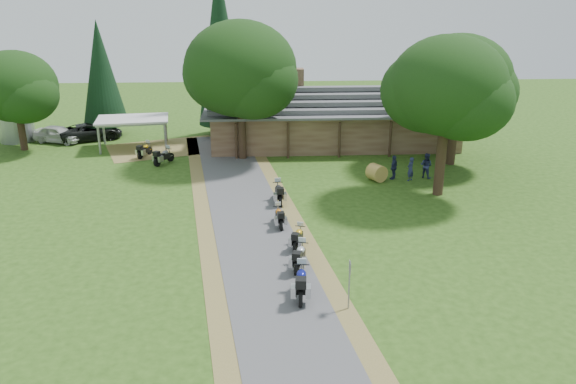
{
  "coord_description": "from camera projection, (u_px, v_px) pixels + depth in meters",
  "views": [
    {
      "loc": [
        -0.39,
        -22.61,
        12.18
      ],
      "look_at": [
        1.29,
        7.09,
        1.6
      ],
      "focal_mm": 35.0,
      "sensor_mm": 36.0,
      "label": 1
    }
  ],
  "objects": [
    {
      "name": "silo",
      "position": [
        13.0,
        107.0,
        47.9
      ],
      "size": [
        3.06,
        3.06,
        5.91
      ],
      "primitive_type": "cylinder",
      "rotation": [
        0.0,
        0.0,
        -0.05
      ],
      "color": "gray",
      "rests_on": "ground"
    },
    {
      "name": "motorcycle_row_a",
      "position": [
        301.0,
        281.0,
        23.64
      ],
      "size": [
        0.9,
        2.18,
        1.45
      ],
      "primitive_type": null,
      "rotation": [
        0.0,
        0.0,
        1.47
      ],
      "color": "navy",
      "rests_on": "ground"
    },
    {
      "name": "motorcycle_row_b",
      "position": [
        300.0,
        255.0,
        26.14
      ],
      "size": [
        1.09,
        1.98,
        1.29
      ],
      "primitive_type": null,
      "rotation": [
        0.0,
        0.0,
        1.31
      ],
      "color": "#B4B7BD",
      "rests_on": "ground"
    },
    {
      "name": "hay_bale",
      "position": [
        377.0,
        173.0,
        38.37
      ],
      "size": [
        1.51,
        1.47,
        1.15
      ],
      "primitive_type": "cylinder",
      "rotation": [
        1.57,
        0.0,
        0.48
      ],
      "color": "#AA8A3E",
      "rests_on": "ground"
    },
    {
      "name": "person_c",
      "position": [
        394.0,
        165.0,
        38.57
      ],
      "size": [
        0.66,
        0.69,
        1.98
      ],
      "primitive_type": "imported",
      "rotation": [
        0.0,
        0.0,
        4.1
      ],
      "color": "navy",
      "rests_on": "ground"
    },
    {
      "name": "lodge",
      "position": [
        332.0,
        115.0,
        47.44
      ],
      "size": [
        21.4,
        9.4,
        4.9
      ],
      "primitive_type": null,
      "color": "brown",
      "rests_on": "ground"
    },
    {
      "name": "person_a",
      "position": [
        411.0,
        167.0,
        38.27
      ],
      "size": [
        0.68,
        0.66,
        1.94
      ],
      "primitive_type": "imported",
      "rotation": [
        0.0,
        0.0,
        3.86
      ],
      "color": "navy",
      "rests_on": "ground"
    },
    {
      "name": "car_dark_suv",
      "position": [
        90.0,
        128.0,
        48.86
      ],
      "size": [
        4.63,
        6.25,
        2.2
      ],
      "primitive_type": "imported",
      "rotation": [
        0.0,
        0.0,
        2.0
      ],
      "color": "black",
      "rests_on": "ground"
    },
    {
      "name": "motorcycle_row_c",
      "position": [
        298.0,
        236.0,
        28.31
      ],
      "size": [
        1.01,
        1.78,
        1.16
      ],
      "primitive_type": null,
      "rotation": [
        0.0,
        0.0,
        1.28
      ],
      "color": "gold",
      "rests_on": "ground"
    },
    {
      "name": "cedar_near",
      "position": [
        221.0,
        51.0,
        48.28
      ],
      "size": [
        4.28,
        4.28,
        14.95
      ],
      "primitive_type": "cone",
      "color": "black",
      "rests_on": "ground"
    },
    {
      "name": "motorcycle_row_e",
      "position": [
        279.0,
        192.0,
        34.36
      ],
      "size": [
        0.79,
        2.04,
        1.37
      ],
      "primitive_type": null,
      "rotation": [
        0.0,
        0.0,
        1.64
      ],
      "color": "black",
      "rests_on": "ground"
    },
    {
      "name": "car_white_sedan",
      "position": [
        58.0,
        132.0,
        48.12
      ],
      "size": [
        4.09,
        6.01,
        1.85
      ],
      "primitive_type": "imported",
      "rotation": [
        0.0,
        0.0,
        1.22
      ],
      "color": "silver",
      "rests_on": "ground"
    },
    {
      "name": "driveway",
      "position": [
        257.0,
        242.0,
        29.11
      ],
      "size": [
        51.95,
        51.95,
        0.0
      ],
      "primitive_type": "plane",
      "rotation": [
        0.0,
        0.0,
        0.14
      ],
      "color": "#444446",
      "rests_on": "ground"
    },
    {
      "name": "cedar_far",
      "position": [
        102.0,
        79.0,
        49.16
      ],
      "size": [
        3.94,
        3.94,
        10.12
      ],
      "primitive_type": "cone",
      "color": "black",
      "rests_on": "ground"
    },
    {
      "name": "carport",
      "position": [
        134.0,
        133.0,
        46.44
      ],
      "size": [
        6.2,
        4.56,
        2.48
      ],
      "primitive_type": null,
      "rotation": [
        0.0,
        0.0,
        0.14
      ],
      "color": "silver",
      "rests_on": "ground"
    },
    {
      "name": "motorcycle_row_d",
      "position": [
        279.0,
        215.0,
        30.92
      ],
      "size": [
        0.74,
        1.8,
        1.2
      ],
      "primitive_type": null,
      "rotation": [
        0.0,
        0.0,
        1.67
      ],
      "color": "orange",
      "rests_on": "ground"
    },
    {
      "name": "motorcycle_carport_a",
      "position": [
        145.0,
        149.0,
        43.95
      ],
      "size": [
        1.18,
        1.86,
        1.21
      ],
      "primitive_type": null,
      "rotation": [
        0.0,
        0.0,
        1.2
      ],
      "color": "#CD9A0E",
      "rests_on": "ground"
    },
    {
      "name": "oak_lodge_left",
      "position": [
        241.0,
        87.0,
        41.87
      ],
      "size": [
        8.37,
        8.37,
        11.12
      ],
      "primitive_type": null,
      "color": "black",
      "rests_on": "ground"
    },
    {
      "name": "sign_post",
      "position": [
        349.0,
        285.0,
        22.56
      ],
      "size": [
        0.39,
        0.06,
        2.16
      ],
      "primitive_type": null,
      "color": "gray",
      "rests_on": "ground"
    },
    {
      "name": "motorcycle_carport_b",
      "position": [
        164.0,
        155.0,
        42.12
      ],
      "size": [
        1.56,
        1.95,
        1.31
      ],
      "primitive_type": null,
      "rotation": [
        0.0,
        0.0,
        1.0
      ],
      "color": "gray",
      "rests_on": "ground"
    },
    {
      "name": "oak_silo",
      "position": [
        17.0,
        99.0,
        44.75
      ],
      "size": [
        6.63,
        6.63,
        8.39
      ],
      "primitive_type": null,
      "color": "black",
      "rests_on": "ground"
    },
    {
      "name": "person_b",
      "position": [
        426.0,
        163.0,
        38.84
      ],
      "size": [
        0.73,
        0.71,
        2.08
      ],
      "primitive_type": "imported",
      "rotation": [
        0.0,
        0.0,
        2.43
      ],
      "color": "navy",
      "rests_on": "ground"
    },
    {
      "name": "oak_lodge_right",
      "position": [
        457.0,
        96.0,
        40.63
      ],
      "size": [
        7.62,
        7.62,
        10.2
      ],
      "primitive_type": null,
      "color": "black",
      "rests_on": "ground"
    },
    {
      "name": "ground",
      "position": [
        268.0,
        278.0,
        25.37
      ],
      "size": [
        120.0,
        120.0,
        0.0
      ],
      "primitive_type": "plane",
      "color": "#294814",
      "rests_on": "ground"
    },
    {
      "name": "oak_driveway",
      "position": [
        446.0,
        108.0,
        34.09
      ],
      "size": [
        7.11,
        7.11,
        11.18
      ],
      "primitive_type": null,
      "color": "black",
      "rests_on": "ground"
    }
  ]
}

